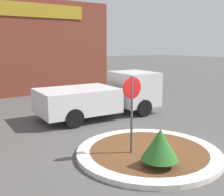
{
  "coord_description": "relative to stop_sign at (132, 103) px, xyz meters",
  "views": [
    {
      "loc": [
        -5.74,
        -6.21,
        3.46
      ],
      "look_at": [
        0.38,
        2.56,
        1.39
      ],
      "focal_mm": 45.0,
      "sensor_mm": 36.0,
      "label": 1
    }
  ],
  "objects": [
    {
      "name": "ground_plane",
      "position": [
        0.56,
        -0.17,
        -1.73
      ],
      "size": [
        120.0,
        120.0,
        0.0
      ],
      "primitive_type": "plane",
      "color": "#514F4C"
    },
    {
      "name": "stop_sign",
      "position": [
        0.0,
        0.0,
        0.0
      ],
      "size": [
        0.66,
        0.07,
        2.52
      ],
      "color": "#4C4C51",
      "rests_on": "ground_plane"
    },
    {
      "name": "traffic_island",
      "position": [
        0.56,
        -0.17,
        -1.65
      ],
      "size": [
        4.54,
        4.54,
        0.15
      ],
      "color": "silver",
      "rests_on": "ground_plane"
    },
    {
      "name": "island_shrub",
      "position": [
        0.02,
        -1.21,
        -0.95
      ],
      "size": [
        1.02,
        1.02,
        1.05
      ],
      "color": "brown",
      "rests_on": "traffic_island"
    },
    {
      "name": "utility_truck",
      "position": [
        2.1,
        4.75,
        -0.71
      ],
      "size": [
        6.02,
        2.76,
        2.05
      ],
      "rotation": [
        0.0,
        0.0,
        -0.06
      ],
      "color": "silver",
      "rests_on": "ground_plane"
    }
  ]
}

